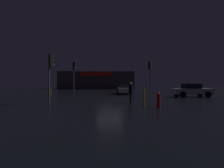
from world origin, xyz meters
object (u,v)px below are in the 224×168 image
object	(u,v)px
traffic_signal_main	(74,70)
traffic_signal_cross_left	(150,71)
fire_hydrant	(159,100)
car_far	(192,90)
traffic_signal_opposite	(51,66)
pedestrian	(131,91)
store_building	(97,80)
car_near	(124,89)

from	to	relation	value
traffic_signal_main	traffic_signal_cross_left	world-z (taller)	traffic_signal_main
fire_hydrant	traffic_signal_cross_left	bearing A→B (deg)	78.22
car_far	traffic_signal_opposite	bearing A→B (deg)	-156.30
car_far	pedestrian	world-z (taller)	pedestrian
traffic_signal_opposite	store_building	bearing A→B (deg)	86.09
traffic_signal_main	traffic_signal_cross_left	bearing A→B (deg)	-6.16
traffic_signal_cross_left	car_far	bearing A→B (deg)	-35.72
traffic_signal_cross_left	pedestrian	xyz separation A→B (m)	(-3.82, -9.12, -2.17)
traffic_signal_opposite	traffic_signal_cross_left	size ratio (longest dim) A/B	0.88
car_far	fire_hydrant	xyz separation A→B (m)	(-6.53, -9.16, -0.28)
store_building	car_near	size ratio (longest dim) A/B	4.14
car_near	pedestrian	world-z (taller)	pedestrian
traffic_signal_opposite	car_near	world-z (taller)	traffic_signal_opposite
traffic_signal_main	car_near	xyz separation A→B (m)	(6.76, 2.32, -2.45)
car_far	traffic_signal_main	bearing A→B (deg)	163.93
traffic_signal_opposite	traffic_signal_cross_left	world-z (taller)	traffic_signal_cross_left
car_near	fire_hydrant	xyz separation A→B (m)	(0.35, -15.41, -0.25)
store_building	traffic_signal_main	distance (m)	26.96
traffic_signal_main	car_far	distance (m)	14.40
traffic_signal_main	pedestrian	xyz separation A→B (m)	(5.81, -10.16, -2.23)
pedestrian	fire_hydrant	size ratio (longest dim) A/B	1.69
traffic_signal_main	traffic_signal_opposite	world-z (taller)	traffic_signal_main
traffic_signal_cross_left	pedestrian	size ratio (longest dim) A/B	2.64
traffic_signal_main	car_near	size ratio (longest dim) A/B	0.93
traffic_signal_main	pedestrian	world-z (taller)	traffic_signal_main
traffic_signal_opposite	pedestrian	size ratio (longest dim) A/B	2.33
car_near	fire_hydrant	bearing A→B (deg)	-88.70
store_building	car_near	bearing A→B (deg)	-79.41
store_building	car_far	xyz separation A→B (m)	(11.47, -30.78, -1.48)
traffic_signal_opposite	car_far	world-z (taller)	traffic_signal_opposite
traffic_signal_main	store_building	bearing A→B (deg)	85.37
store_building	pedestrian	world-z (taller)	store_building
car_far	pedestrian	size ratio (longest dim) A/B	2.63
traffic_signal_main	car_near	bearing A→B (deg)	18.97
traffic_signal_cross_left	fire_hydrant	size ratio (longest dim) A/B	4.46
store_building	fire_hydrant	xyz separation A→B (m)	(4.94, -39.94, -1.77)
traffic_signal_cross_left	car_near	world-z (taller)	traffic_signal_cross_left
store_building	traffic_signal_opposite	xyz separation A→B (m)	(-2.52, -36.93, 0.64)
traffic_signal_main	car_far	xyz separation A→B (m)	(13.64, -3.93, -2.42)
traffic_signal_cross_left	pedestrian	distance (m)	10.12
store_building	pedestrian	distance (m)	37.21
traffic_signal_opposite	pedestrian	bearing A→B (deg)	-0.81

